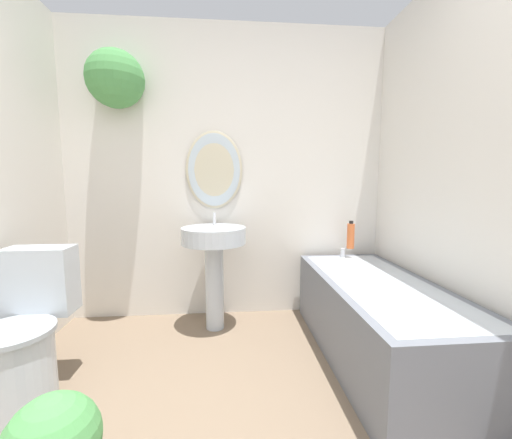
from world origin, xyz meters
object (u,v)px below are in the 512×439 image
object	(u,v)px
pedestal_sink	(215,251)
bathtub	(379,318)
shampoo_bottle	(351,236)
toilet	(25,340)

from	to	relation	value
pedestal_sink	bathtub	xyz separation A→B (m)	(1.06, -0.52, -0.34)
pedestal_sink	bathtub	world-z (taller)	pedestal_sink
pedestal_sink	shampoo_bottle	distance (m)	1.13
pedestal_sink	shampoo_bottle	bearing A→B (deg)	6.38
bathtub	shampoo_bottle	size ratio (longest dim) A/B	6.55
pedestal_sink	bathtub	distance (m)	1.23
pedestal_sink	shampoo_bottle	xyz separation A→B (m)	(1.12, 0.13, 0.08)
bathtub	shampoo_bottle	xyz separation A→B (m)	(0.06, 0.65, 0.43)
shampoo_bottle	toilet	bearing A→B (deg)	-157.38
shampoo_bottle	pedestal_sink	bearing A→B (deg)	-173.62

